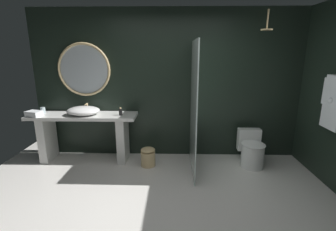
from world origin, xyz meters
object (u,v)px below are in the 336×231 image
Objects in this scene: soap_dispenser at (121,112)px; toilet at (251,151)px; rain_shower_head at (267,27)px; folded_hand_towel at (34,114)px; hanging_bathrobe at (336,100)px; tumbler_cup at (43,110)px; round_wall_mirror at (84,70)px; vessel_sink at (83,111)px; waste_bin at (148,157)px.

soap_dispenser is 2.31m from toilet.
folded_hand_towel is (-3.73, -0.11, -1.35)m from rain_shower_head.
toilet is at bearing 139.95° from hanging_bathrobe.
tumbler_cup is 0.45× the size of folded_hand_towel.
round_wall_mirror is 3.19m from toilet.
hanging_bathrobe is 4.51m from folded_hand_towel.
tumbler_cup is at bearing 173.02° from vessel_sink.
soap_dispenser is 0.99m from round_wall_mirror.
rain_shower_head reaches higher than vessel_sink.
tumbler_cup reaches higher than toilet.
folded_hand_towel is (-1.42, -0.11, -0.01)m from soap_dispenser.
toilet is 1.75m from waste_bin.
waste_bin is (0.47, -0.18, -0.74)m from soap_dispenser.
round_wall_mirror is at bearing 157.05° from soap_dispenser.
round_wall_mirror reaches higher than soap_dispenser.
vessel_sink is 0.71× the size of hanging_bathrobe.
waste_bin is (-2.56, 0.60, -1.10)m from hanging_bathrobe.
toilet is 2.49× the size of folded_hand_towel.
tumbler_cup is 0.35× the size of rain_shower_head.
soap_dispenser is 2.67m from rain_shower_head.
toilet is at bearing -2.63° from soap_dispenser.
rain_shower_head is 0.39× the size of hanging_bathrobe.
round_wall_mirror reaches higher than folded_hand_towel.
hanging_bathrobe is at bearing -13.28° from waste_bin.
rain_shower_head is at bearing -0.19° from soap_dispenser.
waste_bin is (-1.75, -0.08, -0.10)m from toilet.
hanging_bathrobe is (0.72, -0.77, -0.98)m from rain_shower_head.
folded_hand_towel is at bearing 178.09° from waste_bin.
waste_bin is at bearing -177.52° from toilet.
hanging_bathrobe is at bearing -12.16° from vessel_sink.
waste_bin is at bearing 166.72° from hanging_bathrobe.
vessel_sink is 2.93m from toilet.
tumbler_cup is 1.01m from round_wall_mirror.
rain_shower_head is at bearing 45.91° from toilet.
vessel_sink is at bearing 177.79° from toilet.
hanging_bathrobe reaches higher than vessel_sink.
round_wall_mirror reaches higher than tumbler_cup.
round_wall_mirror is 2.87× the size of waste_bin.
round_wall_mirror is at bearing 27.60° from folded_hand_towel.
vessel_sink reaches higher than soap_dispenser.
round_wall_mirror is at bearing 157.96° from waste_bin.
round_wall_mirror is at bearing 163.94° from hanging_bathrobe.
rain_shower_head is 1.44m from hanging_bathrobe.
soap_dispenser is at bearing 165.52° from hanging_bathrobe.
toilet is (3.60, -0.20, -0.63)m from tumbler_cup.
vessel_sink is 0.72m from round_wall_mirror.
waste_bin is (1.11, -0.19, -0.75)m from vessel_sink.
toilet is (2.86, -0.11, -0.65)m from vessel_sink.
rain_shower_head reaches higher than round_wall_mirror.
vessel_sink is 3.23m from rain_shower_head.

